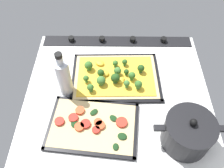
% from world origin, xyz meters
% --- Properties ---
extents(ground_plane, '(0.75, 0.71, 0.03)m').
position_xyz_m(ground_plane, '(0.00, 0.00, -0.01)').
color(ground_plane, white).
extents(stove_control_panel, '(0.72, 0.07, 0.03)m').
position_xyz_m(stove_control_panel, '(0.00, -0.32, 0.01)').
color(stove_control_panel, black).
rests_on(stove_control_panel, ground_plane).
extents(baking_tray_front, '(0.38, 0.27, 0.01)m').
position_xyz_m(baking_tray_front, '(0.01, -0.09, 0.00)').
color(baking_tray_front, black).
rests_on(baking_tray_front, ground_plane).
extents(broccoli_pizza, '(0.35, 0.25, 0.06)m').
position_xyz_m(broccoli_pizza, '(0.01, -0.09, 0.02)').
color(broccoli_pizza, '#D3B77F').
rests_on(broccoli_pizza, baking_tray_front).
extents(baking_tray_back, '(0.35, 0.26, 0.01)m').
position_xyz_m(baking_tray_back, '(0.09, 0.14, 0.00)').
color(baking_tray_back, black).
rests_on(baking_tray_back, ground_plane).
extents(veggie_pizza_back, '(0.32, 0.23, 0.02)m').
position_xyz_m(veggie_pizza_back, '(0.09, 0.14, 0.01)').
color(veggie_pizza_back, '#D0B57B').
rests_on(veggie_pizza_back, baking_tray_back).
extents(cooking_pot, '(0.24, 0.17, 0.14)m').
position_xyz_m(cooking_pot, '(-0.23, 0.19, 0.06)').
color(cooking_pot, black).
rests_on(cooking_pot, ground_plane).
extents(oil_bottle, '(0.05, 0.05, 0.22)m').
position_xyz_m(oil_bottle, '(0.21, -0.02, 0.09)').
color(oil_bottle, '#B7BCC6').
rests_on(oil_bottle, ground_plane).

